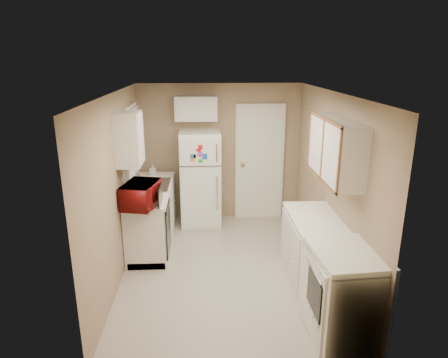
{
  "coord_description": "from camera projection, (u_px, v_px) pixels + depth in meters",
  "views": [
    {
      "loc": [
        -0.28,
        -4.94,
        2.83
      ],
      "look_at": [
        0.0,
        0.5,
        1.15
      ],
      "focal_mm": 32.0,
      "sensor_mm": 36.0,
      "label": 1
    }
  ],
  "objects": [
    {
      "name": "cabinet_over_fridge",
      "position": [
        196.0,
        108.0,
        6.62
      ],
      "size": [
        0.7,
        0.3,
        0.4
      ],
      "primitive_type": "cube",
      "color": "silver",
      "rests_on": "wall_back"
    },
    {
      "name": "soap_bottle",
      "position": [
        153.0,
        170.0,
        6.72
      ],
      "size": [
        0.11,
        0.11,
        0.18
      ],
      "primitive_type": "imported",
      "rotation": [
        0.0,
        0.0,
        -0.34
      ],
      "color": "white",
      "rests_on": "left_counter"
    },
    {
      "name": "microwave",
      "position": [
        141.0,
        196.0,
        5.31
      ],
      "size": [
        0.65,
        0.44,
        0.39
      ],
      "primitive_type": "imported",
      "rotation": [
        0.0,
        0.0,
        1.37
      ],
      "color": "maroon",
      "rests_on": "left_counter"
    },
    {
      "name": "sink",
      "position": [
        152.0,
        187.0,
        6.25
      ],
      "size": [
        0.54,
        0.74,
        0.16
      ],
      "primitive_type": "cube",
      "color": "gray",
      "rests_on": "left_counter"
    },
    {
      "name": "ceiling",
      "position": [
        226.0,
        93.0,
        4.85
      ],
      "size": [
        3.8,
        3.8,
        0.0
      ],
      "primitive_type": "plane",
      "color": "white",
      "rests_on": "floor"
    },
    {
      "name": "floor",
      "position": [
        226.0,
        268.0,
        5.56
      ],
      "size": [
        3.8,
        3.8,
        0.0
      ],
      "primitive_type": "plane",
      "color": "beige",
      "rests_on": "ground"
    },
    {
      "name": "upper_cabinet_right",
      "position": [
        336.0,
        149.0,
        4.61
      ],
      "size": [
        0.3,
        1.2,
        0.7
      ],
      "primitive_type": "cube",
      "color": "silver",
      "rests_on": "wall_right"
    },
    {
      "name": "stove",
      "position": [
        344.0,
        294.0,
        4.1
      ],
      "size": [
        0.71,
        0.85,
        0.98
      ],
      "primitive_type": "cube",
      "rotation": [
        0.0,
        0.0,
        0.07
      ],
      "color": "white",
      "rests_on": "floor"
    },
    {
      "name": "right_counter",
      "position": [
        322.0,
        266.0,
        4.72
      ],
      "size": [
        0.6,
        2.0,
        0.9
      ],
      "primitive_type": "cube",
      "color": "silver",
      "rests_on": "floor"
    },
    {
      "name": "wall_back",
      "position": [
        220.0,
        153.0,
        7.02
      ],
      "size": [
        2.8,
        2.8,
        0.0
      ],
      "primitive_type": "plane",
      "color": "#9E8569",
      "rests_on": "floor"
    },
    {
      "name": "upper_cabinet_left",
      "position": [
        129.0,
        139.0,
        5.18
      ],
      "size": [
        0.3,
        0.45,
        0.7
      ],
      "primitive_type": "cube",
      "color": "silver",
      "rests_on": "wall_left"
    },
    {
      "name": "wall_left",
      "position": [
        118.0,
        188.0,
        5.14
      ],
      "size": [
        3.8,
        3.8,
        0.0
      ],
      "primitive_type": "plane",
      "color": "#9E8569",
      "rests_on": "floor"
    },
    {
      "name": "dishwasher",
      "position": [
        168.0,
        228.0,
        5.66
      ],
      "size": [
        0.03,
        0.58,
        0.72
      ],
      "primitive_type": "cube",
      "color": "black",
      "rests_on": "floor"
    },
    {
      "name": "interior_door",
      "position": [
        259.0,
        163.0,
        7.07
      ],
      "size": [
        0.86,
        0.06,
        2.08
      ],
      "primitive_type": "cube",
      "color": "white",
      "rests_on": "floor"
    },
    {
      "name": "left_counter",
      "position": [
        152.0,
        215.0,
        6.23
      ],
      "size": [
        0.6,
        1.8,
        0.9
      ],
      "primitive_type": "cube",
      "color": "silver",
      "rests_on": "floor"
    },
    {
      "name": "wall_right",
      "position": [
        332.0,
        185.0,
        5.28
      ],
      "size": [
        3.8,
        3.8,
        0.0
      ],
      "primitive_type": "plane",
      "color": "#9E8569",
      "rests_on": "floor"
    },
    {
      "name": "refrigerator",
      "position": [
        200.0,
        179.0,
        6.83
      ],
      "size": [
        0.69,
        0.67,
        1.65
      ],
      "primitive_type": "cube",
      "rotation": [
        0.0,
        0.0,
        0.02
      ],
      "color": "white",
      "rests_on": "floor"
    },
    {
      "name": "window_blinds",
      "position": [
        132.0,
        141.0,
        6.02
      ],
      "size": [
        0.1,
        0.98,
        1.08
      ],
      "primitive_type": "cube",
      "color": "silver",
      "rests_on": "wall_left"
    },
    {
      "name": "wall_front",
      "position": [
        239.0,
        256.0,
        3.39
      ],
      "size": [
        2.8,
        2.8,
        0.0
      ],
      "primitive_type": "plane",
      "color": "#9E8569",
      "rests_on": "floor"
    }
  ]
}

